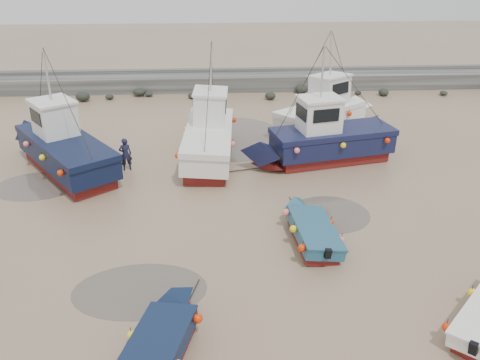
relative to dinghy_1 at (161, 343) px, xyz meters
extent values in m
plane|color=#8E775B|center=(0.91, 6.01, -0.55)|extent=(120.00, 120.00, 0.00)
cube|color=slate|center=(0.91, 28.01, 0.05)|extent=(60.00, 2.20, 1.20)
cube|color=slate|center=(0.91, 29.22, 0.77)|extent=(60.00, 0.60, 0.25)
ellipsoid|color=black|center=(6.01, 25.03, -0.26)|extent=(0.84, 0.86, 0.51)
ellipsoid|color=black|center=(8.71, 26.57, -0.21)|extent=(0.98, 1.07, 0.72)
ellipsoid|color=black|center=(15.07, 25.55, -0.28)|extent=(0.78, 0.90, 0.59)
ellipsoid|color=black|center=(19.84, 25.28, -0.35)|extent=(0.60, 0.70, 0.31)
ellipsoid|color=black|center=(-4.16, 26.47, -0.21)|extent=(0.99, 0.80, 0.58)
ellipsoid|color=black|center=(13.10, 25.78, -0.36)|extent=(0.54, 0.46, 0.30)
ellipsoid|color=black|center=(10.60, 25.98, -0.34)|extent=(0.61, 0.47, 0.46)
ellipsoid|color=black|center=(-3.40, 26.28, -0.34)|extent=(0.61, 0.53, 0.32)
ellipsoid|color=black|center=(11.90, 26.61, -0.32)|extent=(0.67, 0.55, 0.43)
ellipsoid|color=black|center=(-8.26, 25.35, -0.17)|extent=(1.09, 0.88, 0.72)
ellipsoid|color=black|center=(-6.34, 25.66, -0.33)|extent=(0.65, 0.60, 0.37)
ellipsoid|color=black|center=(10.38, 25.40, -0.24)|extent=(0.88, 0.64, 0.62)
ellipsoid|color=black|center=(-0.01, 25.61, -0.33)|extent=(0.64, 0.62, 0.48)
ellipsoid|color=black|center=(8.76, 26.43, -0.36)|extent=(0.55, 0.45, 0.29)
cylinder|color=#544B43|center=(-1.05, 2.97, -0.55)|extent=(4.62, 4.62, 0.01)
cylinder|color=#544B43|center=(6.63, 7.66, -0.55)|extent=(3.52, 3.52, 0.01)
cylinder|color=#544B43|center=(-7.14, 11.15, -0.55)|extent=(4.15, 4.15, 0.01)
cylinder|color=#544B43|center=(2.86, 17.13, -0.55)|extent=(6.45, 6.45, 0.01)
cube|color=#0D1A36|center=(-0.10, -0.35, -0.03)|extent=(2.34, 3.60, 0.45)
pyramid|color=#0D1A36|center=(0.46, 1.58, 0.42)|extent=(1.61, 1.09, 0.90)
cube|color=brown|center=(-0.10, -0.35, 0.14)|extent=(1.91, 3.01, 0.10)
cube|color=#0D1A36|center=(-0.10, -0.35, 0.23)|extent=(2.41, 3.69, 0.07)
cylinder|color=black|center=(0.70, 2.41, -0.52)|extent=(0.60, 1.93, 0.04)
sphere|color=red|center=(-0.80, 0.31, 0.08)|extent=(0.30, 0.30, 0.30)
sphere|color=red|center=(1.09, 0.68, 0.08)|extent=(0.30, 0.30, 0.30)
cube|color=maroon|center=(5.37, 5.40, -0.40)|extent=(1.49, 3.10, 0.30)
cube|color=#204F67|center=(5.37, 5.40, -0.03)|extent=(1.72, 3.34, 0.45)
pyramid|color=#204F67|center=(5.21, 7.36, 0.42)|extent=(1.53, 0.82, 0.90)
cube|color=brown|center=(5.37, 5.40, 0.14)|extent=(1.39, 2.80, 0.10)
cube|color=#204F67|center=(5.37, 5.40, 0.23)|extent=(1.79, 3.41, 0.07)
cube|color=black|center=(5.50, 3.72, 0.15)|extent=(0.23, 0.20, 0.35)
cylinder|color=black|center=(5.15, 8.21, -0.52)|extent=(0.19, 2.00, 0.04)
sphere|color=red|center=(4.61, 4.05, 0.08)|extent=(0.30, 0.30, 0.30)
sphere|color=red|center=(6.27, 4.83, 0.08)|extent=(0.30, 0.30, 0.30)
sphere|color=red|center=(4.51, 5.33, 0.08)|extent=(0.30, 0.30, 0.30)
sphere|color=red|center=(6.17, 6.11, 0.08)|extent=(0.30, 0.30, 0.30)
sphere|color=red|center=(4.41, 6.62, 0.08)|extent=(0.30, 0.30, 0.30)
cube|color=black|center=(8.61, -0.91, 0.15)|extent=(0.28, 0.28, 0.35)
sphere|color=red|center=(8.35, 0.06, 0.08)|extent=(0.30, 0.30, 0.30)
sphere|color=red|center=(9.85, 1.50, 0.08)|extent=(0.30, 0.30, 0.30)
cube|color=maroon|center=(-5.95, 12.62, -0.28)|extent=(5.74, 6.60, 0.55)
cube|color=black|center=(-5.95, 12.62, 0.47)|extent=(6.34, 7.22, 0.95)
pyramid|color=black|center=(-8.45, 15.90, 1.17)|extent=(2.87, 2.66, 1.40)
cube|color=brown|center=(-5.95, 12.62, 0.99)|extent=(6.16, 7.03, 0.08)
cube|color=black|center=(-5.95, 12.62, 1.13)|extent=(6.48, 7.38, 0.30)
cube|color=white|center=(-6.54, 13.39, 2.10)|extent=(2.62, 2.66, 1.70)
cube|color=white|center=(-6.54, 13.39, 3.01)|extent=(2.83, 2.88, 0.12)
cube|color=black|center=(-7.16, 14.20, 2.35)|extent=(1.23, 0.95, 0.68)
cylinder|color=#B7B7B2|center=(-6.54, 13.39, 4.37)|extent=(0.10, 0.10, 2.60)
cylinder|color=black|center=(-9.13, 16.80, -0.52)|extent=(1.86, 2.42, 0.05)
sphere|color=#FC6E66|center=(-5.33, 9.52, 0.83)|extent=(0.30, 0.30, 0.30)
sphere|color=#FC6E66|center=(-3.82, 12.09, 0.83)|extent=(0.30, 0.30, 0.30)
sphere|color=#FC6E66|center=(-6.71, 11.33, 0.83)|extent=(0.30, 0.30, 0.30)
sphere|color=#FC6E66|center=(-5.19, 13.91, 0.83)|extent=(0.30, 0.30, 0.30)
sphere|color=#FC6E66|center=(-8.08, 13.14, 0.83)|extent=(0.30, 0.30, 0.30)
sphere|color=#FC6E66|center=(-6.57, 15.72, 0.83)|extent=(0.30, 0.30, 0.30)
cube|color=maroon|center=(1.26, 13.80, -0.28)|extent=(2.43, 6.64, 0.55)
cube|color=silver|center=(1.26, 13.80, 0.47)|extent=(2.82, 7.14, 0.95)
pyramid|color=silver|center=(1.50, 17.85, 1.17)|extent=(2.48, 1.57, 1.40)
cube|color=brown|center=(1.26, 13.80, 0.99)|extent=(2.71, 6.97, 0.08)
cube|color=silver|center=(1.26, 13.80, 1.13)|extent=(2.88, 7.30, 0.30)
cube|color=white|center=(1.31, 14.76, 2.10)|extent=(1.80, 2.10, 1.70)
cube|color=white|center=(1.31, 14.76, 3.01)|extent=(1.94, 2.27, 0.12)
cube|color=black|center=(1.38, 15.77, 2.35)|extent=(1.43, 0.14, 0.68)
cylinder|color=#B7B7B2|center=(1.31, 14.76, 4.37)|extent=(0.10, 0.10, 2.60)
cylinder|color=black|center=(1.57, 18.97, -0.52)|extent=(0.23, 3.00, 0.05)
sphere|color=#FC6E66|center=(-0.23, 11.10, 0.83)|extent=(0.30, 0.30, 0.30)
sphere|color=#FC6E66|center=(2.52, 12.79, 0.83)|extent=(0.30, 0.30, 0.30)
sphere|color=#FC6E66|center=(0.00, 14.81, 0.83)|extent=(0.30, 0.30, 0.30)
sphere|color=#FC6E66|center=(2.74, 16.50, 0.83)|extent=(0.30, 0.30, 0.30)
cube|color=maroon|center=(7.97, 13.31, -0.28)|extent=(6.23, 3.16, 0.55)
cube|color=#131738|center=(7.97, 13.31, 0.47)|extent=(6.73, 3.59, 0.95)
pyramid|color=#131738|center=(4.31, 12.53, 1.17)|extent=(1.87, 2.56, 1.40)
cube|color=brown|center=(7.97, 13.31, 0.99)|extent=(6.57, 3.47, 0.08)
cube|color=#131738|center=(7.97, 13.31, 1.13)|extent=(6.88, 3.66, 0.30)
cube|color=white|center=(7.12, 13.13, 2.10)|extent=(2.29, 2.00, 1.70)
cube|color=white|center=(7.12, 13.13, 3.01)|extent=(2.48, 2.16, 0.12)
cube|color=black|center=(6.12, 12.92, 2.35)|extent=(0.33, 1.36, 0.68)
cylinder|color=#B7B7B2|center=(7.12, 13.13, 4.37)|extent=(0.10, 0.10, 2.60)
cylinder|color=black|center=(3.25, 12.31, -0.52)|extent=(2.95, 0.67, 0.05)
sphere|color=#FC6E66|center=(10.72, 12.59, 0.83)|extent=(0.30, 0.30, 0.30)
sphere|color=#FC6E66|center=(8.95, 14.82, 0.83)|extent=(0.30, 0.30, 0.30)
sphere|color=#FC6E66|center=(8.23, 12.06, 0.83)|extent=(0.30, 0.30, 0.30)
sphere|color=#FC6E66|center=(6.46, 14.29, 0.83)|extent=(0.30, 0.30, 0.30)
sphere|color=#FC6E66|center=(5.75, 11.53, 0.83)|extent=(0.30, 0.30, 0.30)
cube|color=maroon|center=(8.20, 17.16, -0.28)|extent=(5.52, 4.73, 0.55)
cube|color=white|center=(8.20, 17.16, 0.47)|extent=(6.05, 5.25, 0.95)
pyramid|color=white|center=(10.99, 19.12, 1.17)|extent=(2.55, 2.78, 1.40)
cube|color=brown|center=(8.20, 17.16, 0.99)|extent=(5.89, 5.09, 0.08)
cube|color=white|center=(8.20, 17.16, 1.13)|extent=(6.18, 5.36, 0.30)
cube|color=white|center=(8.84, 17.61, 2.10)|extent=(2.60, 2.52, 1.70)
cube|color=white|center=(8.84, 17.61, 3.01)|extent=(2.81, 2.73, 0.12)
cube|color=black|center=(9.67, 18.20, 2.35)|extent=(0.86, 1.20, 0.68)
cylinder|color=#B7B7B2|center=(8.84, 17.61, 4.37)|extent=(0.10, 0.10, 2.60)
cylinder|color=black|center=(11.84, 19.72, -0.52)|extent=(2.48, 1.77, 0.05)
sphere|color=#FC6E66|center=(5.59, 16.94, 0.83)|extent=(0.30, 0.30, 0.30)
sphere|color=#FC6E66|center=(8.03, 15.43, 0.83)|extent=(0.30, 0.30, 0.30)
sphere|color=#FC6E66|center=(7.44, 18.24, 0.83)|extent=(0.30, 0.30, 0.30)
sphere|color=#FC6E66|center=(9.89, 16.74, 0.83)|extent=(0.30, 0.30, 0.30)
sphere|color=#FC6E66|center=(9.30, 19.55, 0.83)|extent=(0.30, 0.30, 0.30)
imported|color=#171931|center=(-3.00, 12.79, -0.55)|extent=(0.75, 0.60, 1.78)
camera|label=1|loc=(1.65, -9.83, 9.97)|focal=35.00mm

